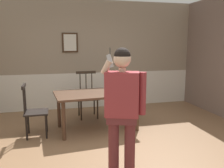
% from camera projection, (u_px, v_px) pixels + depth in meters
% --- Properties ---
extents(ground_plane, '(6.38, 6.38, 0.00)m').
position_uv_depth(ground_plane, '(119.00, 151.00, 3.86)').
color(ground_plane, '#846042').
extents(room_back_partition, '(5.80, 0.17, 2.82)m').
position_uv_depth(room_back_partition, '(90.00, 57.00, 6.37)').
color(room_back_partition, gray).
rests_on(room_back_partition, ground_plane).
extents(dining_table, '(1.71, 1.06, 0.75)m').
position_uv_depth(dining_table, '(97.00, 97.00, 4.77)').
color(dining_table, '#4C3323').
rests_on(dining_table, ground_plane).
extents(chair_near_window, '(0.48, 0.48, 1.07)m').
position_uv_depth(chair_near_window, '(87.00, 96.00, 5.60)').
color(chair_near_window, '#2D2319').
rests_on(chair_near_window, ground_plane).
extents(chair_by_doorway, '(0.42, 0.42, 0.99)m').
position_uv_depth(chair_by_doorway, '(34.00, 111.00, 4.42)').
color(chair_by_doorway, black).
rests_on(chair_by_doorway, ground_plane).
extents(person_figure, '(0.56, 0.36, 1.67)m').
position_uv_depth(person_figure, '(122.00, 104.00, 3.04)').
color(person_figure, brown).
rests_on(person_figure, ground_plane).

